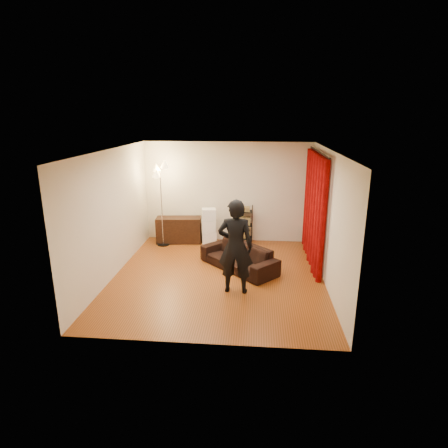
# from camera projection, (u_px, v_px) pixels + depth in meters

# --- Properties ---
(floor) EXTENTS (5.00, 5.00, 0.00)m
(floor) POSITION_uv_depth(u_px,v_px,m) (218.00, 276.00, 8.13)
(floor) COLOR brown
(floor) RESTS_ON ground
(ceiling) EXTENTS (5.00, 5.00, 0.00)m
(ceiling) POSITION_uv_depth(u_px,v_px,m) (218.00, 150.00, 7.37)
(ceiling) COLOR white
(ceiling) RESTS_ON ground
(wall_back) EXTENTS (5.00, 0.00, 5.00)m
(wall_back) POSITION_uv_depth(u_px,v_px,m) (228.00, 192.00, 10.14)
(wall_back) COLOR beige
(wall_back) RESTS_ON ground
(wall_front) EXTENTS (5.00, 0.00, 5.00)m
(wall_front) POSITION_uv_depth(u_px,v_px,m) (200.00, 262.00, 5.36)
(wall_front) COLOR beige
(wall_front) RESTS_ON ground
(wall_left) EXTENTS (0.00, 5.00, 5.00)m
(wall_left) POSITION_uv_depth(u_px,v_px,m) (113.00, 214.00, 7.94)
(wall_left) COLOR beige
(wall_left) RESTS_ON ground
(wall_right) EXTENTS (0.00, 5.00, 5.00)m
(wall_right) POSITION_uv_depth(u_px,v_px,m) (328.00, 219.00, 7.56)
(wall_right) COLOR beige
(wall_right) RESTS_ON ground
(curtain_rod) EXTENTS (0.04, 2.65, 0.04)m
(curtain_rod) POSITION_uv_depth(u_px,v_px,m) (319.00, 152.00, 8.29)
(curtain_rod) COLOR black
(curtain_rod) RESTS_ON wall_right
(curtain) EXTENTS (0.22, 2.65, 2.55)m
(curtain) POSITION_uv_depth(u_px,v_px,m) (314.00, 209.00, 8.66)
(curtain) COLOR #830604
(curtain) RESTS_ON ground
(sofa) EXTENTS (1.88, 1.86, 0.56)m
(sofa) POSITION_uv_depth(u_px,v_px,m) (239.00, 257.00, 8.48)
(sofa) COLOR black
(sofa) RESTS_ON ground
(person) EXTENTS (0.71, 0.48, 1.88)m
(person) POSITION_uv_depth(u_px,v_px,m) (235.00, 247.00, 7.19)
(person) COLOR black
(person) RESTS_ON ground
(media_cabinet) EXTENTS (1.24, 0.57, 0.70)m
(media_cabinet) POSITION_uv_depth(u_px,v_px,m) (179.00, 230.00, 10.22)
(media_cabinet) COLOR black
(media_cabinet) RESTS_ON ground
(storage_boxes) EXTENTS (0.44, 0.38, 0.96)m
(storage_boxes) POSITION_uv_depth(u_px,v_px,m) (209.00, 226.00, 10.14)
(storage_boxes) COLOR white
(storage_boxes) RESTS_ON ground
(wire_shelf) EXTENTS (0.47, 0.33, 1.03)m
(wire_shelf) POSITION_uv_depth(u_px,v_px,m) (243.00, 225.00, 10.11)
(wire_shelf) COLOR black
(wire_shelf) RESTS_ON ground
(floor_lamp) EXTENTS (0.41, 0.41, 2.18)m
(floor_lamp) POSITION_uv_depth(u_px,v_px,m) (162.00, 205.00, 9.78)
(floor_lamp) COLOR silver
(floor_lamp) RESTS_ON ground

